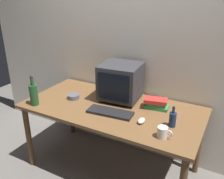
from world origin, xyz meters
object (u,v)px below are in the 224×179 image
(bottle_tall, at_px, (34,94))
(book_stack, at_px, (156,103))
(crt_monitor, at_px, (121,81))
(keyboard, at_px, (110,112))
(computer_mouse, at_px, (141,121))
(bottle_short, at_px, (173,119))
(cd_spindle, at_px, (73,97))
(mug, at_px, (163,132))

(bottle_tall, distance_m, book_stack, 1.18)
(crt_monitor, xyz_separation_m, keyboard, (0.06, -0.33, -0.18))
(bottle_tall, relative_size, book_stack, 1.25)
(crt_monitor, bearing_deg, computer_mouse, -42.90)
(bottle_short, distance_m, cd_spindle, 1.05)
(mug, bearing_deg, crt_monitor, 141.57)
(keyboard, height_order, mug, mug)
(crt_monitor, distance_m, computer_mouse, 0.53)
(crt_monitor, distance_m, book_stack, 0.42)
(bottle_tall, relative_size, bottle_short, 1.62)
(bottle_tall, bearing_deg, computer_mouse, 9.75)
(keyboard, relative_size, book_stack, 1.73)
(bottle_tall, relative_size, cd_spindle, 2.52)
(computer_mouse, distance_m, bottle_short, 0.26)
(bottle_tall, bearing_deg, book_stack, 24.86)
(keyboard, height_order, bottle_tall, bottle_tall)
(mug, distance_m, cd_spindle, 1.05)
(cd_spindle, bearing_deg, computer_mouse, -8.08)
(computer_mouse, distance_m, bottle_tall, 1.06)
(computer_mouse, distance_m, mug, 0.26)
(mug, bearing_deg, book_stack, 114.72)
(crt_monitor, distance_m, keyboard, 0.38)
(bottle_tall, height_order, mug, bottle_tall)
(bottle_short, distance_m, book_stack, 0.34)
(computer_mouse, bearing_deg, book_stack, 83.07)
(crt_monitor, xyz_separation_m, mug, (0.60, -0.47, -0.15))
(computer_mouse, xyz_separation_m, bottle_tall, (-1.05, -0.18, 0.10))
(bottle_short, bearing_deg, bottle_tall, -169.27)
(keyboard, height_order, computer_mouse, computer_mouse)
(computer_mouse, bearing_deg, keyboard, 174.81)
(crt_monitor, height_order, bottle_tall, crt_monitor)
(keyboard, xyz_separation_m, mug, (0.54, -0.14, 0.03))
(bottle_tall, bearing_deg, cd_spindle, 49.83)
(crt_monitor, relative_size, mug, 3.48)
(bottle_short, bearing_deg, keyboard, -174.58)
(computer_mouse, xyz_separation_m, bottle_short, (0.25, 0.07, 0.05))
(book_stack, bearing_deg, keyboard, -137.67)
(crt_monitor, bearing_deg, book_stack, -3.91)
(bottle_short, xyz_separation_m, mug, (-0.02, -0.20, -0.02))
(crt_monitor, bearing_deg, cd_spindle, -152.02)
(computer_mouse, xyz_separation_m, cd_spindle, (-0.80, 0.11, 0.00))
(keyboard, height_order, bottle_short, bottle_short)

